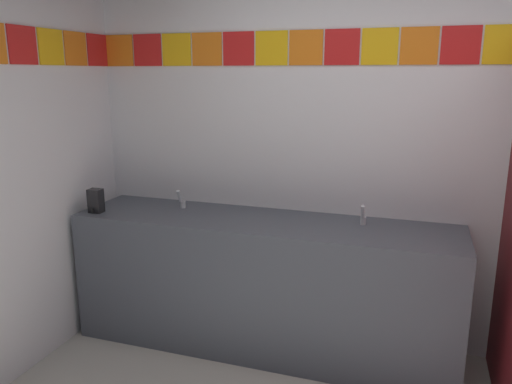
{
  "coord_description": "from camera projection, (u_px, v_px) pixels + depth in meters",
  "views": [
    {
      "loc": [
        0.17,
        -1.56,
        1.79
      ],
      "look_at": [
        -0.7,
        1.02,
        1.13
      ],
      "focal_mm": 34.9,
      "sensor_mm": 36.0,
      "label": 1
    }
  ],
  "objects": [
    {
      "name": "wall_back",
      "position": [
        393.0,
        148.0,
        3.13
      ],
      "size": [
        4.07,
        0.09,
        2.64
      ],
      "color": "silver",
      "rests_on": "ground_plane"
    },
    {
      "name": "faucet_left",
      "position": [
        182.0,
        201.0,
        3.42
      ],
      "size": [
        0.04,
        0.1,
        0.14
      ],
      "color": "silver",
      "rests_on": "vanity_counter"
    },
    {
      "name": "soap_dispenser",
      "position": [
        96.0,
        201.0,
        3.32
      ],
      "size": [
        0.09,
        0.09,
        0.16
      ],
      "color": "black",
      "rests_on": "vanity_counter"
    },
    {
      "name": "vanity_counter",
      "position": [
        263.0,
        283.0,
        3.26
      ],
      "size": [
        2.46,
        0.59,
        0.87
      ],
      "color": "#4C515B",
      "rests_on": "ground_plane"
    },
    {
      "name": "faucet_right",
      "position": [
        363.0,
        217.0,
        3.04
      ],
      "size": [
        0.04,
        0.1,
        0.14
      ],
      "color": "silver",
      "rests_on": "vanity_counter"
    }
  ]
}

